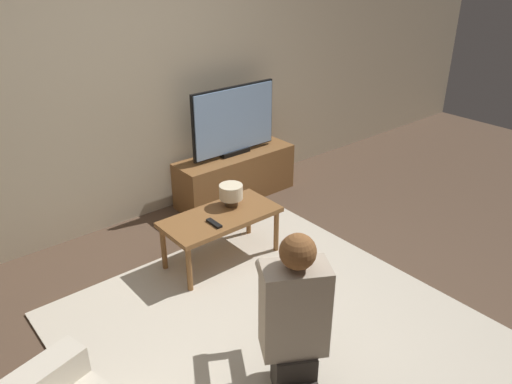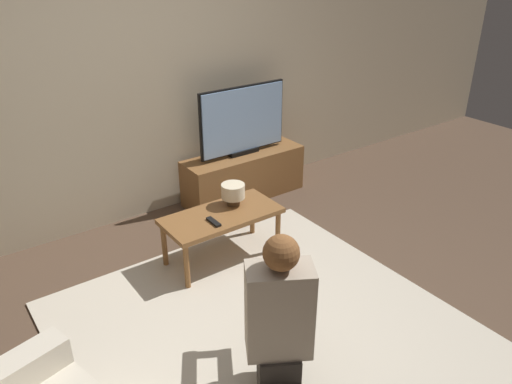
% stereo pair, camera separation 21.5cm
% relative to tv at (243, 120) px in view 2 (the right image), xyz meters
% --- Properties ---
extents(ground_plane, '(10.00, 10.00, 0.00)m').
position_rel_tv_xyz_m(ground_plane, '(-0.98, -1.66, -0.77)').
color(ground_plane, brown).
extents(wall_back, '(10.00, 0.06, 2.60)m').
position_rel_tv_xyz_m(wall_back, '(-0.98, 0.27, 0.53)').
color(wall_back, beige).
rests_on(wall_back, ground_plane).
extents(rug, '(2.31, 2.33, 0.02)m').
position_rel_tv_xyz_m(rug, '(-0.98, -1.66, -0.76)').
color(rug, beige).
rests_on(rug, ground_plane).
extents(tv_stand, '(1.18, 0.37, 0.45)m').
position_rel_tv_xyz_m(tv_stand, '(0.00, -0.00, -0.55)').
color(tv_stand, brown).
rests_on(tv_stand, ground_plane).
extents(tv, '(0.89, 0.08, 0.64)m').
position_rel_tv_xyz_m(tv, '(0.00, 0.00, 0.00)').
color(tv, black).
rests_on(tv, tv_stand).
extents(coffee_table, '(0.88, 0.42, 0.40)m').
position_rel_tv_xyz_m(coffee_table, '(-0.75, -0.80, -0.42)').
color(coffee_table, brown).
rests_on(coffee_table, ground_plane).
extents(person_kneeling, '(0.63, 0.85, 0.96)m').
position_rel_tv_xyz_m(person_kneeling, '(-1.19, -2.05, -0.30)').
color(person_kneeling, '#332D28').
rests_on(person_kneeling, rug).
extents(table_lamp, '(0.18, 0.18, 0.17)m').
position_rel_tv_xyz_m(table_lamp, '(-0.60, -0.73, -0.26)').
color(table_lamp, '#4C3823').
rests_on(table_lamp, coffee_table).
extents(remote, '(0.04, 0.15, 0.02)m').
position_rel_tv_xyz_m(remote, '(-0.87, -0.89, -0.36)').
color(remote, black).
rests_on(remote, coffee_table).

